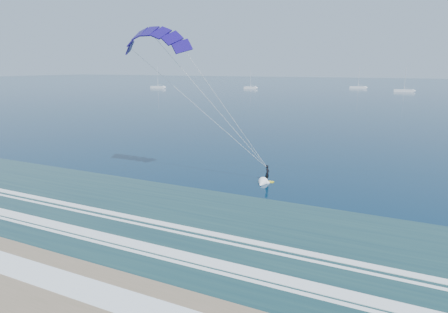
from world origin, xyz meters
The scene contains 6 objects.
ground centered at (0.00, 0.00, 0.00)m, with size 900.00×900.00×0.00m, color #072541.
kitesurfer_rig centered at (3.72, 20.56, 8.71)m, with size 15.00×9.89×17.10m.
sailboat_0 centered at (-113.38, 175.37, 0.69)m, with size 9.18×2.40×12.42m.
sailboat_1 centered at (-63.72, 193.62, 0.67)m, with size 7.25×2.40×10.15m.
sailboat_2 centered at (-10.33, 223.83, 0.68)m, with size 9.02×2.40×12.12m.
sailboat_3 centered at (14.49, 201.17, 0.69)m, with size 9.12×2.40×12.60m.
Camera 1 is at (22.81, -15.17, 12.35)m, focal length 32.00 mm.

